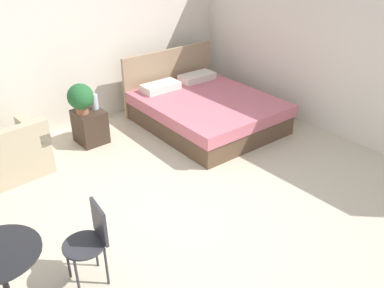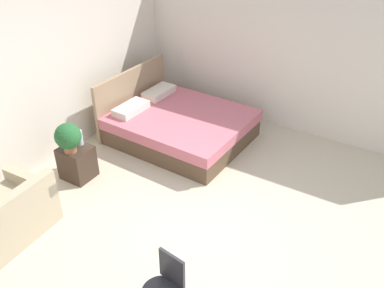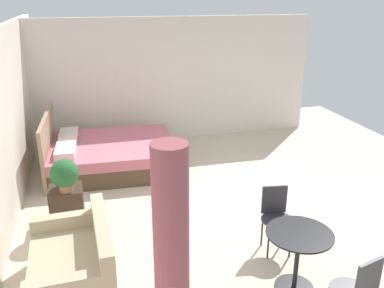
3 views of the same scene
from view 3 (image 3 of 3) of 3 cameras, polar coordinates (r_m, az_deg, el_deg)
name	(u,v)px [view 3 (image 3 of 3)]	position (r m, az deg, el deg)	size (l,w,h in m)	color
ground_plane	(221,204)	(6.30, 4.02, -8.29)	(9.30, 8.94, 0.02)	beige
wall_right	(175,79)	(8.74, -2.33, 8.97)	(0.12, 5.94, 2.56)	silver
bed	(108,154)	(7.52, -11.54, -1.39)	(1.90, 2.25, 1.05)	brown
couch	(75,266)	(4.71, -15.95, -16.01)	(1.34, 0.89, 0.77)	tan
nightstand	(67,205)	(5.97, -16.98, -8.08)	(0.41, 0.44, 0.51)	#38281E
potted_plant	(65,174)	(5.66, -17.31, -4.02)	(0.38, 0.38, 0.45)	#935B3D
vase	(64,177)	(5.92, -17.38, -4.40)	(0.11, 0.11, 0.23)	silver
balcony_table	(298,250)	(4.55, 14.52, -14.07)	(0.70, 0.70, 0.69)	black
cafe_chair_near_couch	(276,213)	(5.15, 11.56, -9.33)	(0.44, 0.44, 0.81)	#2D2D33
curtain_right	(172,285)	(3.07, -2.78, -18.98)	(0.25, 0.25, 2.14)	#994C51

